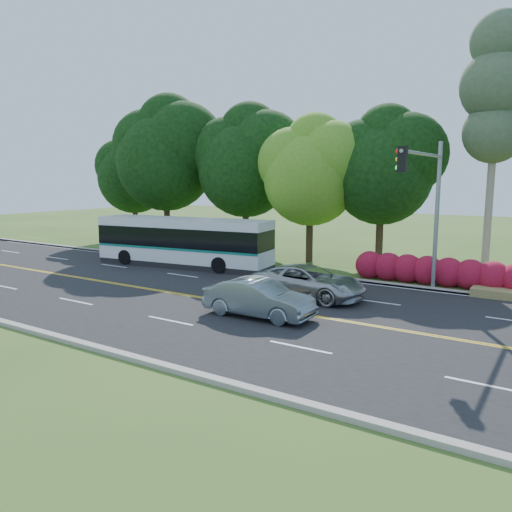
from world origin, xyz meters
The scene contains 12 objects.
ground centered at (0.00, 0.00, 0.00)m, with size 120.00×120.00×0.00m, color #32551C.
road centered at (0.00, 0.00, 0.01)m, with size 60.00×14.00×0.02m, color black.
curb_north centered at (0.00, 7.15, 0.07)m, with size 60.00×0.30×0.15m, color #9E988F.
curb_south centered at (0.00, -7.15, 0.07)m, with size 60.00×0.30×0.15m, color #9E988F.
grass_verge centered at (0.00, 9.00, 0.05)m, with size 60.00×4.00×0.10m, color #32551C.
lane_markings centered at (-0.09, 0.00, 0.02)m, with size 57.60×13.82×0.00m.
tree_row centered at (-5.15, 12.13, 6.73)m, with size 44.70×9.10×13.84m.
bougainvillea_hedge centered at (7.18, 8.15, 0.72)m, with size 9.50×2.25×1.50m.
traffic_signal centered at (6.49, 5.40, 4.67)m, with size 0.42×6.10×7.00m.
transit_bus centered at (-7.91, 5.80, 1.46)m, with size 11.33×3.83×2.91m.
sedan centered at (2.01, -1.23, 0.74)m, with size 1.53×4.39×1.45m, color slate.
suv centered at (2.20, 2.63, 0.74)m, with size 2.38×5.17×1.44m, color #ABAEB0.
Camera 1 is at (12.04, -17.00, 5.31)m, focal length 35.00 mm.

